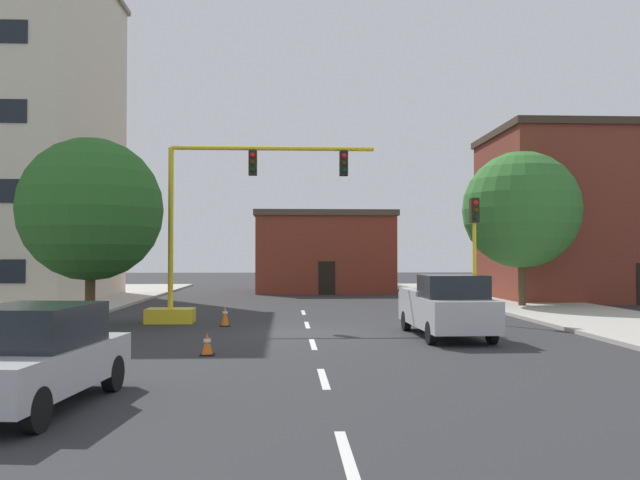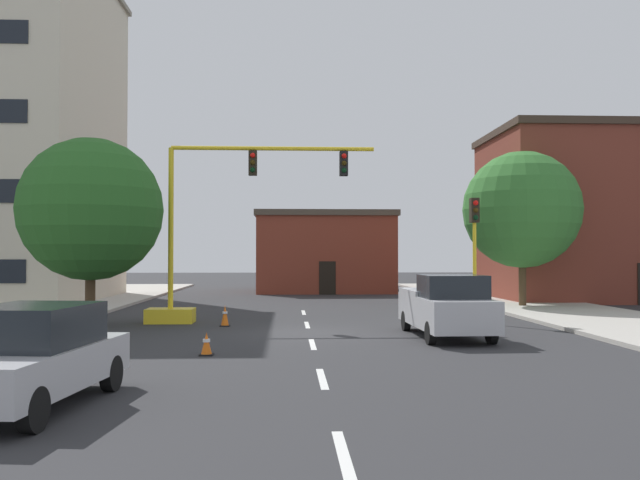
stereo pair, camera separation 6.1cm
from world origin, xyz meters
name	(u,v)px [view 2 (the right image)]	position (x,y,z in m)	size (l,w,h in m)	color
ground_plane	(309,333)	(0.00, 0.00, 0.00)	(160.00, 160.00, 0.00)	#2D2D30
sidewalk_left	(40,312)	(-11.74, 8.00, 0.07)	(6.00, 56.00, 0.14)	#B2ADA3
sidewalk_right	(558,310)	(11.74, 8.00, 0.07)	(6.00, 56.00, 0.14)	#B2ADA3
lane_stripe_seg_0	(344,455)	(0.00, -14.00, 0.00)	(0.16, 2.40, 0.01)	silver
lane_stripe_seg_1	(322,378)	(0.00, -8.50, 0.00)	(0.16, 2.40, 0.01)	silver
lane_stripe_seg_2	(312,344)	(0.00, -3.00, 0.00)	(0.16, 2.40, 0.01)	silver
lane_stripe_seg_3	(307,325)	(0.00, 2.50, 0.00)	(0.16, 2.40, 0.01)	silver
lane_stripe_seg_4	(304,312)	(0.00, 8.00, 0.00)	(0.16, 2.40, 0.01)	silver
building_brick_center	(324,252)	(1.91, 26.56, 2.84)	(9.74, 9.26, 5.66)	brown
building_row_right	(608,215)	(18.05, 16.11, 4.94)	(13.70, 8.96, 9.86)	brown
traffic_signal_gantry	(200,265)	(-4.12, 3.57, 2.23)	(8.76, 1.20, 6.83)	yellow
traffic_light_pole_right	(475,231)	(6.47, 2.99, 3.53)	(0.32, 0.47, 4.80)	yellow
tree_left_near	(91,209)	(-7.85, 2.11, 4.25)	(5.17, 5.17, 6.85)	#4C3823
tree_right_mid	(522,210)	(10.80, 10.05, 4.84)	(5.75, 5.75, 7.72)	#4C3823
pickup_truck_silver	(446,306)	(4.28, -1.46, 0.97)	(2.11, 5.44, 1.99)	#BCBCC1
sedan_silver_near_left	(31,356)	(-5.07, -11.03, 0.89)	(2.35, 4.68, 1.74)	#B7B7BC
traffic_cone_roadside_a	(225,316)	(-3.01, 2.20, 0.38)	(0.36, 0.36, 0.78)	black
traffic_cone_roadside_b	(206,344)	(-2.82, -5.05, 0.29)	(0.36, 0.36, 0.60)	black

